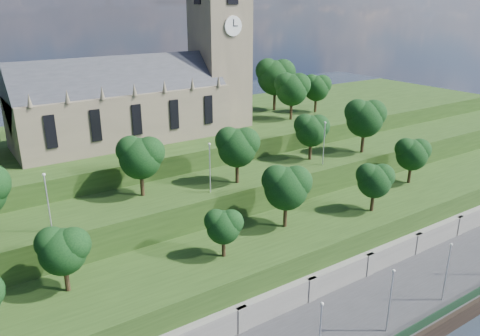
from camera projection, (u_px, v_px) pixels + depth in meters
retaining_wall at (274, 308)px, 53.66m from camera, size 160.00×2.10×5.00m
embankment_lower at (244, 272)px, 57.87m from camera, size 160.00×12.00×8.00m
embankment_upper at (201, 225)px, 65.81m from camera, size 160.00×10.00×12.00m
hilltop at (141, 172)px, 81.75m from camera, size 160.00×32.00×15.00m
church at (149, 90)px, 73.98m from camera, size 38.60×12.35×27.60m
trees_lower at (266, 199)px, 56.78m from camera, size 67.67×8.85×8.38m
trees_upper at (230, 142)px, 63.49m from camera, size 62.39×8.64×8.92m
trees_hilltop at (112, 100)px, 70.19m from camera, size 77.60×16.16×10.98m
lamp_posts_promenade at (320, 331)px, 43.88m from camera, size 60.36×0.36×7.66m
lamp_posts_upper at (210, 164)px, 60.12m from camera, size 40.36×0.36×6.78m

